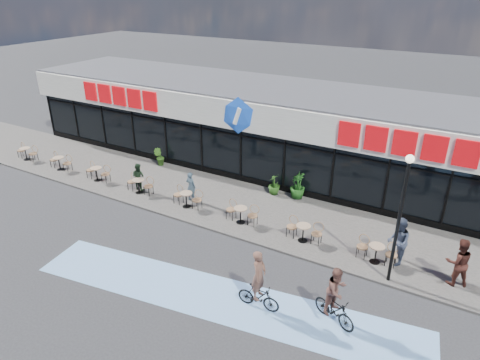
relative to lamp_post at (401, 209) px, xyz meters
The scene contains 22 objects.
ground 9.60m from the lamp_post, 165.39° to the right, with size 120.00×120.00×0.00m, color #28282B.
sidewalk 9.56m from the lamp_post, 166.00° to the left, with size 44.00×5.00×0.10m, color #5B5551.
bike_lane 6.84m from the lamp_post, 141.75° to the right, with size 14.00×2.20×0.01m, color #76A7E0.
building 11.68m from the lamp_post, 139.14° to the left, with size 30.60×6.57×4.75m.
lamp_post is the anchor object (origin of this frame).
bistro_set_0 21.67m from the lamp_post, behind, with size 1.54×0.62×0.90m.
bistro_set_1 18.72m from the lamp_post, behind, with size 1.54×0.62×0.90m.
bistro_set_2 15.78m from the lamp_post, behind, with size 1.54×0.62×0.90m.
bistro_set_3 12.86m from the lamp_post, behind, with size 1.54×0.62×0.90m.
bistro_set_4 9.97m from the lamp_post, behind, with size 1.54×0.62×0.90m.
bistro_set_5 7.14m from the lamp_post, behind, with size 1.54×0.62×0.90m.
bistro_set_6 4.51m from the lamp_post, 165.77° to the left, with size 1.54×0.62×0.90m.
bistro_set_7 2.72m from the lamp_post, 126.65° to the left, with size 1.54×0.62×0.90m.
potted_plant_left 14.81m from the lamp_post, 163.37° to the left, with size 0.56×0.45×1.02m, color #2E5719.
potted_plant_mid 8.15m from the lamp_post, 147.69° to the left, with size 0.59×0.59×1.06m, color #204614.
potted_plant_right 7.28m from the lamp_post, 141.20° to the left, with size 0.74×0.74×1.33m, color #194714.
patron_left 10.14m from the lamp_post, behind, with size 0.55×0.36×1.50m, color #344551.
patron_right 13.12m from the lamp_post, behind, with size 0.69×0.54×1.42m, color black.
pedestrian_a 2.28m from the lamp_post, 91.01° to the left, with size 0.93×0.73×1.92m, color #30384B.
pedestrian_c 3.03m from the lamp_post, 24.69° to the left, with size 0.89×0.70×1.84m, color #3E1C16.
cyclist_a 5.40m from the lamp_post, 134.49° to the right, with size 1.51×0.67×2.22m.
cyclist_b 3.77m from the lamp_post, 110.28° to the right, with size 1.66×1.04×2.06m.
Camera 1 is at (10.36, -11.21, 9.96)m, focal length 32.00 mm.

